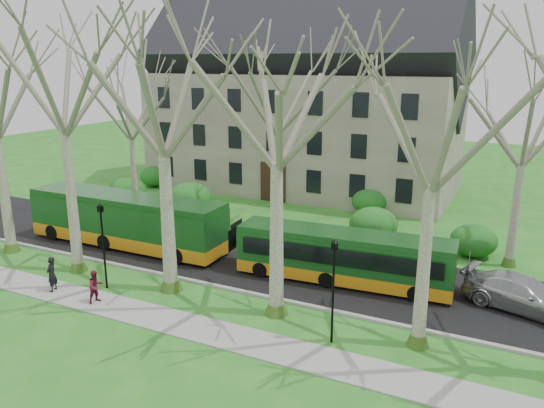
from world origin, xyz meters
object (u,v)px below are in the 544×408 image
(bus_lead, at_px, (126,220))
(pedestrian_b, at_px, (96,286))
(bus_follow, at_px, (343,256))
(pedestrian_a, at_px, (52,274))
(sedan, at_px, (523,294))

(bus_lead, xyz_separation_m, pedestrian_b, (4.11, -6.86, -0.86))
(bus_follow, bearing_deg, pedestrian_b, -146.44)
(pedestrian_a, bearing_deg, bus_follow, 104.26)
(bus_lead, xyz_separation_m, sedan, (22.12, 1.16, -0.87))
(sedan, bearing_deg, bus_lead, 108.38)
(bus_follow, relative_size, pedestrian_b, 6.99)
(sedan, relative_size, pedestrian_a, 3.01)
(bus_follow, xyz_separation_m, pedestrian_a, (-12.45, -7.47, -0.49))
(pedestrian_a, bearing_deg, pedestrian_b, 73.56)
(pedestrian_a, xyz_separation_m, pedestrian_b, (2.85, 0.01, -0.10))
(bus_lead, xyz_separation_m, bus_follow, (13.71, 0.60, -0.27))
(sedan, bearing_deg, pedestrian_b, 129.38)
(bus_lead, bearing_deg, pedestrian_b, -59.51)
(bus_follow, distance_m, sedan, 8.45)
(bus_follow, bearing_deg, bus_lead, 178.22)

